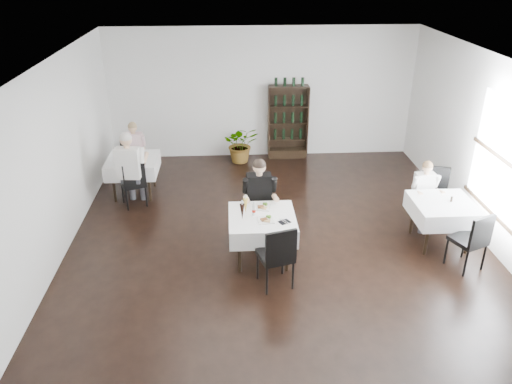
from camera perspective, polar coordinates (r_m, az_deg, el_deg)
room_shell at (r=7.42m, az=3.04°, el=2.25°), size 9.00×9.00×9.00m
window_right at (r=8.52m, az=27.01°, el=2.54°), size 0.06×2.30×1.85m
wine_shelf at (r=11.73m, az=3.68°, el=7.89°), size 0.90×0.28×1.75m
main_table at (r=7.79m, az=0.69°, el=-3.72°), size 1.03×1.03×0.77m
left_table at (r=10.21m, az=-13.88°, el=2.96°), size 0.98×0.98×0.77m
right_table at (r=8.76m, az=20.54°, el=-1.96°), size 0.98×0.98×0.77m
potted_tree at (r=11.57m, az=-1.71°, el=5.52°), size 0.84×0.74×0.87m
main_chair_far at (r=8.44m, az=0.75°, el=-1.80°), size 0.56×0.56×0.96m
main_chair_near at (r=7.17m, az=2.47°, el=-7.05°), size 0.57×0.58×1.01m
left_chair_far at (r=10.79m, az=-14.06°, el=3.69°), size 0.45×0.45×0.93m
left_chair_near at (r=9.72m, az=-13.82°, el=1.19°), size 0.56×0.56×0.93m
right_chair_far at (r=9.42m, az=19.69°, el=-0.04°), size 0.58×0.58×1.04m
right_chair_near at (r=8.24m, az=23.55°, el=-4.85°), size 0.59×0.59×0.98m
diner_main at (r=8.18m, az=0.42°, el=-0.38°), size 0.56×0.57×1.47m
diner_left_far at (r=10.79m, az=-13.77°, el=4.95°), size 0.49×0.49×1.28m
diner_left_near at (r=9.59m, az=-14.22°, el=3.15°), size 0.60×0.61×1.53m
diner_right_far at (r=9.16m, az=18.79°, el=0.24°), size 0.47×0.48×1.23m
plate_far at (r=7.95m, az=0.79°, el=-1.71°), size 0.27×0.27×0.07m
plate_near at (r=7.59m, az=1.17°, el=-3.17°), size 0.26×0.26×0.07m
pilsner_dark at (r=7.56m, az=-1.59°, el=-2.27°), size 0.08×0.08×0.33m
pilsner_lager at (r=7.75m, az=-1.20°, el=-1.57°), size 0.07×0.07×0.31m
coke_bottle at (r=7.70m, az=-0.24°, el=-2.06°), size 0.06×0.06×0.23m
napkin_cutlery at (r=7.56m, az=3.28°, el=-3.42°), size 0.21×0.19×0.02m
pepper_mill at (r=8.74m, az=21.44°, el=-0.77°), size 0.04×0.04×0.09m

